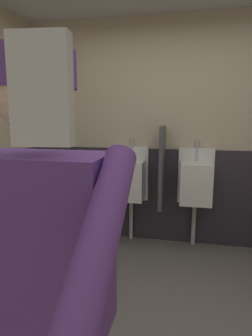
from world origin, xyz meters
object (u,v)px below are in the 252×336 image
Objects in this scene: urinal_left at (130,179)px; person at (44,273)px; urinal_middle at (196,182)px; cell_phone at (43,91)px.

person is at bearing -85.74° from urinal_left.
urinal_middle is 0.73× the size of person.
person is 15.42× the size of cell_phone.
urinal_middle is at bearing 76.41° from person.
urinal_left is 0.75m from urinal_middle.
cell_phone reaches higher than urinal_left.
cell_phone is (-0.28, -2.87, 0.76)m from urinal_middle.
cell_phone is (0.47, -2.87, 0.76)m from urinal_left.
person is (-0.57, -2.37, 0.23)m from urinal_middle.
urinal_middle is 2.45m from person.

